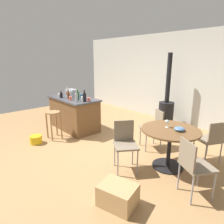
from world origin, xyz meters
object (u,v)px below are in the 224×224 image
Objects in this scene: folding_chair_far at (154,126)px; bottle_3 at (61,95)px; bottle_2 at (68,95)px; plastic_bucket at (36,139)px; serving_bowl at (180,129)px; bottle_1 at (84,96)px; bottle_4 at (67,91)px; wine_glass at (167,122)px; bottle_5 at (78,96)px; bottle_6 at (76,97)px; wood_stove at (166,108)px; cardboard_box at (118,195)px; cup_3 at (81,96)px; cup_1 at (71,98)px; folding_chair_near at (211,138)px; folding_chair_left at (125,141)px; cup_4 at (59,95)px; dining_table at (170,138)px; cup_2 at (83,98)px; folding_chair_right at (193,164)px; wooden_stool at (53,119)px; bottle_0 at (85,97)px; cup_0 at (89,99)px; toolbox at (72,93)px; kitchen_island at (74,113)px.

bottle_3 is (-2.45, -0.91, 0.47)m from folding_chair_far.
bottle_2 reaches higher than plastic_bucket.
bottle_1 is at bearing -178.75° from serving_bowl.
bottle_4 is 1.58× the size of wine_glass.
bottle_6 is at bearing -44.00° from bottle_5.
cardboard_box is at bearing -66.30° from wood_stove.
folding_chair_far is 2.21m from cup_3.
bottle_1 reaches higher than cup_1.
folding_chair_near is 0.96× the size of folding_chair_left.
folding_chair_near is at bearing 17.09° from cup_4.
bottle_6 is at bearing -171.40° from dining_table.
cardboard_box is (0.19, -1.39, -0.70)m from wine_glass.
dining_table is at bearing 4.74° from cup_2.
bottle_4 is 0.84× the size of bottle_6.
folding_chair_right is at bearing -50.11° from wood_stove.
bottle_1 reaches higher than folding_chair_left.
folding_chair_near reaches higher than wooden_stool.
cup_4 is (-0.65, -0.41, -0.03)m from bottle_1.
folding_chair_right is 2.93× the size of bottle_0.
bottle_5 is at bearing 86.64° from wooden_stool.
serving_bowl is (2.85, 0.46, -0.17)m from cup_1.
bottle_5 is at bearing -156.43° from cup_2.
cup_0 reaches higher than folding_chair_right.
cup_3 is 0.67× the size of serving_bowl.
wood_stove is 3.05m from bottle_3.
bottle_0 is 2.46m from serving_bowl.
cup_4 is 3.62m from cardboard_box.
cup_0 reaches higher than folding_chair_left.
bottle_0 reaches higher than cup_0.
toolbox reaches higher than wooden_stool.
wood_stove is at bearing 114.36° from folding_chair_far.
toolbox is 3.12× the size of cup_0.
cup_1 is at bearing 95.63° from wooden_stool.
toolbox reaches higher than folding_chair_left.
bottle_1 is at bearing 172.73° from folding_chair_right.
folding_chair_near is 3.25× the size of bottle_2.
wooden_stool is at bearing -158.78° from wine_glass.
cup_4 is (-0.18, 0.03, -0.03)m from bottle_3.
cup_4 is (-0.67, 0.53, 0.44)m from wooden_stool.
bottle_2 is at bearing -158.46° from cup_0.
bottle_5 reaches higher than cup_4.
bottle_4 is at bearing 171.09° from bottle_0.
plastic_bucket is at bearing -92.41° from bottle_5.
cup_0 is at bearing 7.29° from kitchen_island.
bottle_2 is at bearing -26.19° from bottle_4.
wood_stove is 17.73× the size of cup_0.
folding_chair_near is 6.97× the size of cup_3.
folding_chair_right is 3.39m from cup_1.
cup_2 is at bearing 23.57° from bottle_5.
bottle_2 is at bearing -170.00° from bottle_0.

